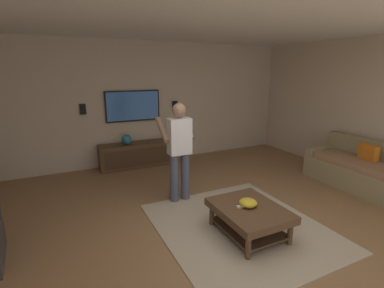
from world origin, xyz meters
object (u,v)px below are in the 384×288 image
Objects in this scene: vase_round at (127,139)px; wall_speaker_right at (83,109)px; couch at (361,171)px; wall_speaker_left at (175,106)px; person_standing at (179,147)px; tv at (133,106)px; coffee_table at (249,214)px; bowl at (248,203)px; remote_white at (242,206)px; media_console at (138,155)px.

wall_speaker_right is at bearing 71.53° from vase_round.
couch is 4.15m from wall_speaker_left.
tv is at bearing 4.27° from person_standing.
wall_speaker_right is at bearing 28.61° from person_standing.
coffee_table is 0.81× the size of tv.
bowl is (-3.59, -0.55, -0.90)m from tv.
remote_white is 0.68× the size of wall_speaker_left.
tv is 1.06m from wall_speaker_right.
tv is at bearing 8.76° from bowl.
wall_speaker_left is at bearing -20.70° from person_standing.
coffee_table is at bearing 166.87° from remote_white.
wall_speaker_left reaches higher than vase_round.
vase_round is (3.33, 0.80, 0.21)m from bowl.
couch reaches higher than media_console.
wall_speaker_left is at bearing 90.74° from tv.
media_console is at bearing 9.38° from bowl.
tv is at bearing -43.44° from vase_round.
coffee_table is 4.28× the size of bowl.
vase_round is (3.35, 0.81, 0.36)m from coffee_table.
wall_speaker_right reaches higher than wall_speaker_left.
couch is 2.91m from bowl.
vase_round is 1.00× the size of wall_speaker_left.
tv is 5.26× the size of bowl.
person_standing is at bearing -66.66° from remote_white.
person_standing is (1.36, 0.41, 0.64)m from coffee_table.
coffee_table is at bearing 9.50° from media_console.
bowl is 1.56× the size of remote_white.
couch is 4.55m from media_console.
tv is 3.73m from remote_white.
wall_speaker_right reaches higher than vase_round.
couch reaches higher than vase_round.
wall_speaker_left is (0.25, -1.03, 1.03)m from media_console.
tv is at bearing -72.67° from remote_white.
bowl is at bearing 172.54° from wall_speaker_left.
media_console is 7.73× the size of wall_speaker_left.
bowl is at bearing 178.13° from remote_white.
media_console is 1.04× the size of person_standing.
person_standing is (0.97, 3.28, 0.61)m from couch.
coffee_table is 0.61× the size of person_standing.
couch is 8.71× the size of wall_speaker_right.
vase_round is at bearing 13.59° from coffee_table.
wall_speaker_left is 2.09m from wall_speaker_right.
couch is 1.13× the size of media_console.
tv is 2.30m from person_standing.
remote_white is 3.40m from vase_round.
bowl is 1.06× the size of wall_speaker_left.
coffee_table is at bearing -162.92° from person_standing.
tv is (3.22, 3.43, 1.04)m from couch.
tv is 0.75× the size of person_standing.
vase_round is 1.00× the size of wall_speaker_right.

